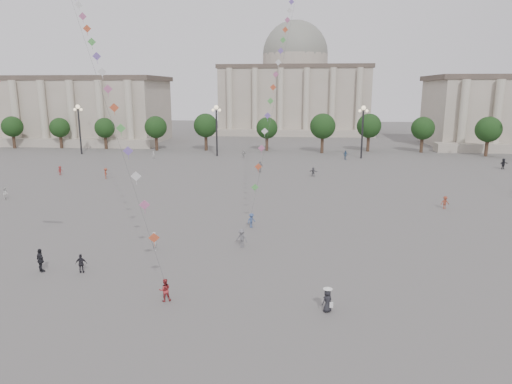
# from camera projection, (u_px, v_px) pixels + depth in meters

# --- Properties ---
(ground) EXTENTS (360.00, 360.00, 0.00)m
(ground) POSITION_uv_depth(u_px,v_px,m) (250.00, 328.00, 27.16)
(ground) COLOR #595653
(ground) RESTS_ON ground
(hall_west) EXTENTS (84.00, 26.22, 17.20)m
(hall_west) POSITION_uv_depth(u_px,v_px,m) (15.00, 110.00, 123.78)
(hall_west) COLOR #A59C8B
(hall_west) RESTS_ON ground
(hall_central) EXTENTS (48.30, 34.30, 35.50)m
(hall_central) POSITION_uv_depth(u_px,v_px,m) (294.00, 88.00, 149.41)
(hall_central) COLOR #A59C8B
(hall_central) RESTS_ON ground
(tree_row) EXTENTS (137.12, 5.12, 8.00)m
(tree_row) POSITION_uv_depth(u_px,v_px,m) (289.00, 128.00, 101.66)
(tree_row) COLOR #39291C
(tree_row) RESTS_ON ground
(lamp_post_far_west) EXTENTS (2.00, 0.90, 10.65)m
(lamp_post_far_west) POSITION_uv_depth(u_px,v_px,m) (79.00, 120.00, 97.88)
(lamp_post_far_west) COLOR #262628
(lamp_post_far_west) RESTS_ON ground
(lamp_post_mid_west) EXTENTS (2.00, 0.90, 10.65)m
(lamp_post_mid_west) POSITION_uv_depth(u_px,v_px,m) (216.00, 121.00, 94.94)
(lamp_post_mid_west) COLOR #262628
(lamp_post_mid_west) RESTS_ON ground
(lamp_post_mid_east) EXTENTS (2.00, 0.90, 10.65)m
(lamp_post_mid_east) POSITION_uv_depth(u_px,v_px,m) (363.00, 122.00, 91.99)
(lamp_post_mid_east) COLOR #262628
(lamp_post_mid_east) RESTS_ON ground
(person_crowd_0) EXTENTS (1.17, 0.80, 1.84)m
(person_crowd_0) POSITION_uv_depth(u_px,v_px,m) (345.00, 155.00, 91.80)
(person_crowd_0) COLOR #37567C
(person_crowd_0) RESTS_ON ground
(person_crowd_1) EXTENTS (0.88, 0.94, 1.53)m
(person_crowd_1) POSITION_uv_depth(u_px,v_px,m) (6.00, 193.00, 58.70)
(person_crowd_1) COLOR silver
(person_crowd_1) RESTS_ON ground
(person_crowd_2) EXTENTS (0.98, 1.11, 1.50)m
(person_crowd_2) POSITION_uv_depth(u_px,v_px,m) (60.00, 171.00, 75.19)
(person_crowd_2) COLOR maroon
(person_crowd_2) RESTS_ON ground
(person_crowd_4) EXTENTS (1.30, 1.51, 1.64)m
(person_crowd_4) POSITION_uv_depth(u_px,v_px,m) (244.00, 154.00, 93.85)
(person_crowd_4) COLOR beige
(person_crowd_4) RESTS_ON ground
(person_crowd_6) EXTENTS (1.27, 1.02, 1.71)m
(person_crowd_6) POSITION_uv_depth(u_px,v_px,m) (242.00, 238.00, 40.75)
(person_crowd_6) COLOR slate
(person_crowd_6) RESTS_ON ground
(person_crowd_8) EXTENTS (1.08, 0.73, 1.54)m
(person_crowd_8) POSITION_uv_depth(u_px,v_px,m) (445.00, 203.00, 53.91)
(person_crowd_8) COLOR brown
(person_crowd_8) RESTS_ON ground
(person_crowd_9) EXTENTS (1.82, 1.36, 1.91)m
(person_crowd_9) POSITION_uv_depth(u_px,v_px,m) (503.00, 164.00, 80.72)
(person_crowd_9) COLOR black
(person_crowd_9) RESTS_ON ground
(person_crowd_10) EXTENTS (0.41, 0.62, 1.70)m
(person_crowd_10) POSITION_uv_depth(u_px,v_px,m) (154.00, 155.00, 91.64)
(person_crowd_10) COLOR #B4B4AF
(person_crowd_10) RESTS_ON ground
(person_crowd_12) EXTENTS (1.49, 0.93, 1.53)m
(person_crowd_12) POSITION_uv_depth(u_px,v_px,m) (313.00, 172.00, 73.97)
(person_crowd_12) COLOR #57575B
(person_crowd_12) RESTS_ON ground
(person_crowd_13) EXTENTS (0.58, 0.70, 1.65)m
(person_crowd_13) POSITION_uv_depth(u_px,v_px,m) (155.00, 241.00, 40.10)
(person_crowd_13) COLOR #B3B4B0
(person_crowd_13) RESTS_ON ground
(person_crowd_16) EXTENTS (1.17, 0.80, 1.84)m
(person_crowd_16) POSITION_uv_depth(u_px,v_px,m) (260.00, 167.00, 77.93)
(person_crowd_16) COLOR slate
(person_crowd_16) RESTS_ON ground
(person_crowd_17) EXTENTS (0.93, 1.23, 1.69)m
(person_crowd_17) POSITION_uv_depth(u_px,v_px,m) (106.00, 173.00, 72.15)
(person_crowd_17) COLOR #953E28
(person_crowd_17) RESTS_ON ground
(tourist_1) EXTENTS (1.16, 1.01, 1.87)m
(tourist_1) POSITION_uv_depth(u_px,v_px,m) (41.00, 260.00, 35.24)
(tourist_1) COLOR black
(tourist_1) RESTS_ON ground
(tourist_4) EXTENTS (0.93, 0.49, 1.51)m
(tourist_4) POSITION_uv_depth(u_px,v_px,m) (81.00, 264.00, 35.08)
(tourist_4) COLOR black
(tourist_4) RESTS_ON ground
(kite_flyer_0) EXTENTS (0.94, 0.85, 1.58)m
(kite_flyer_0) POSITION_uv_depth(u_px,v_px,m) (165.00, 290.00, 30.40)
(kite_flyer_0) COLOR maroon
(kite_flyer_0) RESTS_ON ground
(kite_flyer_1) EXTENTS (1.07, 1.07, 1.49)m
(kite_flyer_1) POSITION_uv_depth(u_px,v_px,m) (251.00, 220.00, 46.67)
(kite_flyer_1) COLOR #3A5283
(kite_flyer_1) RESTS_ON ground
(hat_person) EXTENTS (0.88, 0.84, 1.69)m
(hat_person) POSITION_uv_depth(u_px,v_px,m) (327.00, 300.00, 28.92)
(hat_person) COLOR black
(hat_person) RESTS_ON ground
(kite_train_west) EXTENTS (30.13, 42.59, 66.24)m
(kite_train_west) POSITION_uv_depth(u_px,v_px,m) (75.00, 1.00, 49.08)
(kite_train_west) COLOR #3F3F3F
(kite_train_west) RESTS_ON ground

